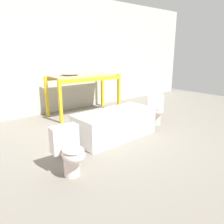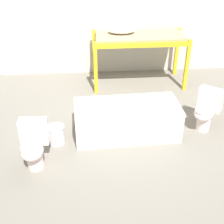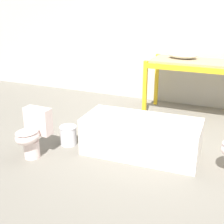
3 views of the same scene
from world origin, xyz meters
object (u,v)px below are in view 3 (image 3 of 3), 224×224
Objects in this scene: sink_basin at (183,55)px; toilet_near at (33,133)px; bucket_white at (68,135)px; bathtub_main at (141,134)px.

sink_basin reaches higher than toilet_near.
toilet_near reaches higher than bucket_white.
toilet_near is 0.61m from bucket_white.
toilet_near is (-1.38, -0.67, 0.05)m from bathtub_main.
sink_basin is 1.82× the size of bucket_white.
bucket_white is (0.26, 0.52, -0.20)m from toilet_near.
toilet_near reaches higher than bathtub_main.
bucket_white is at bearing -120.07° from sink_basin.
toilet_near is (-1.50, -2.66, -0.78)m from sink_basin.
sink_basin reaches higher than bucket_white.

